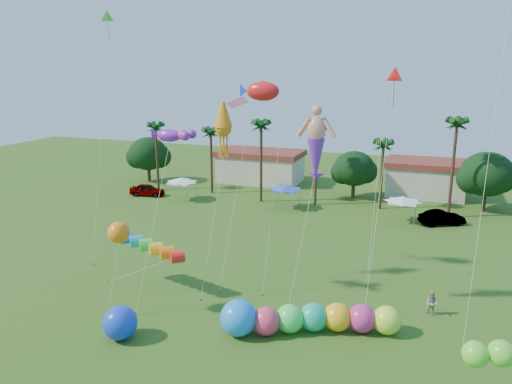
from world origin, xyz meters
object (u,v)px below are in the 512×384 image
(caterpillar_inflatable, at_px, (304,318))
(blue_ball, at_px, (120,323))
(car_b, at_px, (442,218))
(spectator_b, at_px, (432,304))
(car_a, at_px, (147,190))

(caterpillar_inflatable, bearing_deg, blue_ball, -178.17)
(car_b, xyz_separation_m, spectator_b, (-0.57, -22.43, 0.07))
(car_b, height_order, blue_ball, blue_ball)
(blue_ball, bearing_deg, car_b, 59.37)
(caterpillar_inflatable, height_order, blue_ball, caterpillar_inflatable)
(spectator_b, relative_size, caterpillar_inflatable, 0.15)
(car_a, distance_m, spectator_b, 43.45)
(spectator_b, bearing_deg, caterpillar_inflatable, -119.46)
(spectator_b, height_order, blue_ball, blue_ball)
(caterpillar_inflatable, relative_size, blue_ball, 5.18)
(car_a, bearing_deg, caterpillar_inflatable, -142.40)
(caterpillar_inflatable, bearing_deg, car_a, 114.63)
(car_b, relative_size, spectator_b, 2.80)
(car_a, bearing_deg, car_b, -98.84)
(car_b, height_order, spectator_b, spectator_b)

